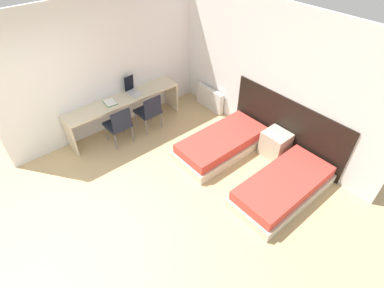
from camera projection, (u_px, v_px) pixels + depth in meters
ground_plane at (90, 227)px, 4.65m from camera, size 20.00×20.00×0.00m
wall_back at (262, 74)px, 5.65m from camera, size 5.23×0.05×2.70m
wall_left at (116, 64)px, 5.95m from camera, size 0.05×4.79×2.70m
headboard_panel at (286, 126)px, 5.68m from camera, size 2.47×0.03×1.14m
bed_near_window at (222, 144)px, 5.89m from camera, size 0.89×1.86×0.38m
bed_near_door at (283, 187)px, 5.03m from camera, size 0.89×1.86×0.38m
nightstand at (275, 144)px, 5.76m from camera, size 0.47×0.43×0.52m
radiator at (210, 99)px, 7.03m from camera, size 0.80×0.12×0.51m
desk at (124, 104)px, 6.24m from camera, size 0.51×2.49×0.73m
chair_near_laptop at (149, 111)px, 6.26m from camera, size 0.46×0.46×0.83m
chair_near_notebook at (119, 124)px, 5.91m from camera, size 0.46×0.46×0.83m
laptop at (132, 90)px, 6.28m from camera, size 0.36×0.25×0.35m
open_notebook at (110, 102)px, 6.02m from camera, size 0.32×0.25×0.02m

